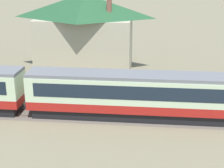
% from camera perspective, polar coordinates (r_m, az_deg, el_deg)
% --- Properties ---
extents(ground_plane, '(600.00, 600.00, 0.00)m').
position_cam_1_polar(ground_plane, '(32.80, -2.19, -4.77)').
color(ground_plane, '#7A7056').
extents(passenger_train, '(83.75, 2.97, 4.22)m').
position_cam_1_polar(passenger_train, '(32.79, -13.72, -0.93)').
color(passenger_train, '#AD1E19').
rests_on(passenger_train, ground_plane).
extents(station_house_dark_green_roof, '(12.92, 7.76, 9.98)m').
position_cam_1_polar(station_house_dark_green_roof, '(44.68, -4.56, 8.64)').
color(station_house_dark_green_roof, '#BCB293').
rests_on(station_house_dark_green_roof, ground_plane).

